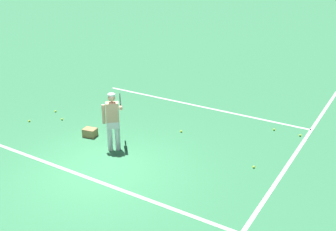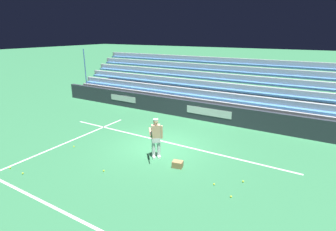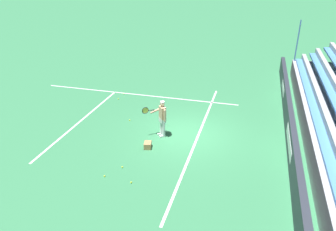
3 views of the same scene
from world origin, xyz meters
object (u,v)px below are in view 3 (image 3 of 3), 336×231
tennis_ball_far_right (118,99)px  tennis_ball_on_baseline (163,102)px  ball_box_cardboard (148,145)px  tennis_ball_toward_net (130,120)px  tennis_player (162,118)px  tennis_ball_far_left (124,94)px  tennis_ball_midcourt (104,176)px  tennis_ball_near_player (131,182)px  tennis_ball_by_box (122,167)px

tennis_ball_far_right → tennis_ball_on_baseline: size_ratio=1.00×
ball_box_cardboard → tennis_ball_toward_net: (2.27, 1.74, -0.10)m
tennis_player → tennis_ball_far_left: tennis_player is taller
tennis_ball_toward_net → tennis_ball_far_right: same height
tennis_player → tennis_ball_far_right: size_ratio=25.98×
tennis_ball_on_baseline → tennis_ball_far_left: bearing=78.5°
tennis_player → tennis_ball_far_left: (4.38, 3.73, -0.86)m
ball_box_cardboard → tennis_ball_far_right: bearing=35.8°
tennis_ball_toward_net → tennis_ball_midcourt: bearing=-169.5°
tennis_player → tennis_ball_near_player: bearing=179.1°
tennis_ball_by_box → tennis_ball_midcourt: (-0.73, 0.40, 0.00)m
tennis_ball_near_player → tennis_ball_midcourt: (0.09, 1.10, 0.00)m
ball_box_cardboard → tennis_ball_near_player: 2.54m
ball_box_cardboard → tennis_ball_near_player: ball_box_cardboard is taller
tennis_ball_midcourt → tennis_ball_on_baseline: size_ratio=1.00×
ball_box_cardboard → tennis_ball_near_player: size_ratio=6.06×
tennis_player → ball_box_cardboard: bearing=166.6°
tennis_player → tennis_ball_near_player: tennis_player is taller
ball_box_cardboard → tennis_player: bearing=-13.4°
ball_box_cardboard → tennis_ball_midcourt: bearing=160.4°
tennis_ball_toward_net → tennis_ball_near_player: bearing=-157.7°
tennis_ball_near_player → tennis_ball_by_box: (0.83, 0.69, 0.00)m
tennis_ball_far_right → tennis_ball_midcourt: size_ratio=1.00×
tennis_ball_by_box → tennis_ball_far_left: (7.29, 2.98, 0.00)m
tennis_ball_toward_net → tennis_ball_far_right: (2.48, 1.69, 0.00)m
ball_box_cardboard → tennis_ball_toward_net: bearing=37.4°
tennis_ball_far_right → tennis_ball_far_left: 0.83m
ball_box_cardboard → tennis_ball_far_left: ball_box_cardboard is taller
tennis_ball_far_right → tennis_ball_on_baseline: same height
tennis_ball_toward_net → tennis_ball_by_box: same height
tennis_ball_near_player → tennis_ball_far_left: size_ratio=1.00×
tennis_ball_by_box → tennis_ball_midcourt: 0.84m
tennis_ball_midcourt → tennis_ball_on_baseline: (7.48, -0.07, 0.00)m
tennis_ball_on_baseline → tennis_ball_far_left: same height
tennis_ball_on_baseline → tennis_ball_midcourt: bearing=179.5°
tennis_ball_midcourt → ball_box_cardboard: bearing=-19.6°
tennis_ball_toward_net → tennis_ball_far_right: 3.00m
tennis_ball_midcourt → tennis_ball_near_player: bearing=-94.7°
tennis_ball_midcourt → tennis_ball_far_left: (8.02, 2.57, 0.00)m
tennis_ball_by_box → tennis_ball_on_baseline: bearing=2.8°
tennis_ball_midcourt → tennis_ball_far_right: bearing=19.6°
tennis_player → tennis_ball_by_box: tennis_player is taller
tennis_ball_on_baseline → tennis_ball_far_right: bearing=96.3°
tennis_ball_by_box → tennis_player: bearing=-14.5°
tennis_ball_toward_net → ball_box_cardboard: bearing=-142.6°
tennis_ball_near_player → tennis_ball_by_box: same height
ball_box_cardboard → tennis_ball_near_player: (-2.53, -0.23, -0.10)m
tennis_ball_far_left → tennis_ball_far_right: bearing=-179.5°
tennis_ball_far_right → tennis_ball_by_box: 7.11m
tennis_ball_on_baseline → ball_box_cardboard: bearing=-171.0°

